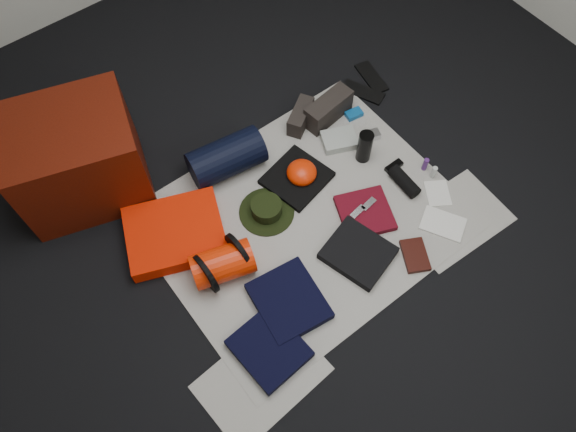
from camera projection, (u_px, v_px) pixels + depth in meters
floor at (305, 220)px, 3.10m from camera, size 4.50×4.50×0.02m
newspaper_mat at (305, 219)px, 3.09m from camera, size 1.60×1.30×0.01m
newspaper_sheet_front_left at (262, 378)px, 2.67m from camera, size 0.61×0.44×0.00m
newspaper_sheet_front_right at (454, 219)px, 3.09m from camera, size 0.60×0.43×0.00m
red_cabinet at (77, 158)px, 2.96m from camera, size 0.78×0.70×0.54m
sleeping_pad at (175, 233)px, 2.99m from camera, size 0.62×0.57×0.09m
stuff_sack at (223, 264)px, 2.85m from camera, size 0.35×0.27×0.18m
sack_strap_left at (206, 274)px, 2.81m from camera, size 0.02×0.22×0.22m
sack_strap_right at (238, 252)px, 2.87m from camera, size 0.03×0.22×0.22m
navy_duffel at (226, 157)px, 3.15m from camera, size 0.45×0.28×0.22m
boonie_brim at (267, 212)px, 3.10m from camera, size 0.33×0.33×0.01m
boonie_crown at (266, 208)px, 3.07m from camera, size 0.17×0.17×0.07m
hiking_boot_left at (301, 116)px, 3.36m from camera, size 0.25×0.20×0.12m
hiking_boot_right at (328, 109)px, 3.36m from camera, size 0.33×0.16×0.16m
flip_flop_left at (363, 92)px, 3.52m from camera, size 0.20×0.28×0.01m
flip_flop_right at (372, 78)px, 3.58m from camera, size 0.15×0.28×0.01m
trousers_navy_a at (269, 348)px, 2.71m from camera, size 0.32×0.35×0.05m
trousers_navy_b at (289, 301)px, 2.82m from camera, size 0.36×0.40×0.06m
trousers_charcoal at (358, 253)px, 2.96m from camera, size 0.37×0.40×0.05m
black_tshirt at (297, 178)px, 3.20m from camera, size 0.39×0.37×0.03m
red_shirt at (365, 213)px, 3.08m from camera, size 0.36×0.36×0.04m
orange_stuff_sack at (302, 173)px, 3.17m from camera, size 0.22×0.22×0.11m
first_aid_pouch at (339, 140)px, 3.31m from camera, size 0.24×0.22×0.05m
water_bottle at (365, 147)px, 3.19m from camera, size 0.11×0.11×0.21m
speaker at (404, 182)px, 3.16m from camera, size 0.09×0.20×0.08m
compact_camera at (371, 135)px, 3.34m from camera, size 0.12×0.09×0.04m
cyan_case at (354, 114)px, 3.42m from camera, size 0.11×0.08×0.03m
toiletry_purple at (425, 164)px, 3.21m from camera, size 0.03×0.03×0.09m
toiletry_clear at (434, 172)px, 3.18m from camera, size 0.03×0.03×0.09m
paperback_book at (415, 255)px, 2.96m from camera, size 0.20×0.23×0.03m
map_booklet at (443, 224)px, 3.06m from camera, size 0.25×0.28×0.01m
map_printout at (438, 193)px, 3.16m from camera, size 0.20×0.21×0.01m
sunglasses at (394, 166)px, 3.24m from camera, size 0.11×0.05×0.03m
key_cluster at (272, 379)px, 2.66m from camera, size 0.08×0.08×0.01m
tape_roll at (296, 169)px, 3.18m from camera, size 0.05×0.05×0.04m
energy_bar_a at (358, 212)px, 3.06m from camera, size 0.10×0.05×0.01m
energy_bar_b at (369, 204)px, 3.08m from camera, size 0.10×0.05×0.01m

